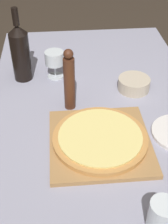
{
  "coord_description": "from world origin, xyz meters",
  "views": [
    {
      "loc": [
        -0.15,
        -0.9,
        1.54
      ],
      "look_at": [
        -0.07,
        0.02,
        0.79
      ],
      "focal_mm": 50.0,
      "sensor_mm": 36.0,
      "label": 1
    }
  ],
  "objects_px": {
    "pepper_mill": "(69,81)",
    "wine_glass": "(54,59)",
    "small_bowl": "(134,84)",
    "wine_bottle": "(20,52)",
    "pizza": "(100,138)"
  },
  "relations": [
    {
      "from": "pizza",
      "to": "wine_bottle",
      "type": "height_order",
      "value": "wine_bottle"
    },
    {
      "from": "wine_bottle",
      "to": "wine_glass",
      "type": "bearing_deg",
      "value": -0.61
    },
    {
      "from": "wine_glass",
      "to": "small_bowl",
      "type": "xyz_separation_m",
      "value": [
        0.35,
        -0.14,
        -0.07
      ]
    },
    {
      "from": "wine_bottle",
      "to": "pepper_mill",
      "type": "height_order",
      "value": "wine_bottle"
    },
    {
      "from": "pizza",
      "to": "wine_bottle",
      "type": "bearing_deg",
      "value": 122.79
    },
    {
      "from": "pizza",
      "to": "small_bowl",
      "type": "height_order",
      "value": "small_bowl"
    },
    {
      "from": "pepper_mill",
      "to": "wine_glass",
      "type": "height_order",
      "value": "pepper_mill"
    },
    {
      "from": "wine_glass",
      "to": "pepper_mill",
      "type": "bearing_deg",
      "value": -76.62
    },
    {
      "from": "pizza",
      "to": "pepper_mill",
      "type": "distance_m",
      "value": 0.27
    },
    {
      "from": "pizza",
      "to": "small_bowl",
      "type": "xyz_separation_m",
      "value": [
        0.2,
        0.33,
        -0.0
      ]
    },
    {
      "from": "pepper_mill",
      "to": "wine_glass",
      "type": "xyz_separation_m",
      "value": [
        -0.06,
        0.24,
        -0.03
      ]
    },
    {
      "from": "pizza",
      "to": "pepper_mill",
      "type": "height_order",
      "value": "pepper_mill"
    },
    {
      "from": "wine_bottle",
      "to": "pepper_mill",
      "type": "bearing_deg",
      "value": -49.43
    },
    {
      "from": "wine_bottle",
      "to": "pepper_mill",
      "type": "relative_size",
      "value": 1.27
    },
    {
      "from": "wine_bottle",
      "to": "small_bowl",
      "type": "distance_m",
      "value": 0.53
    }
  ]
}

